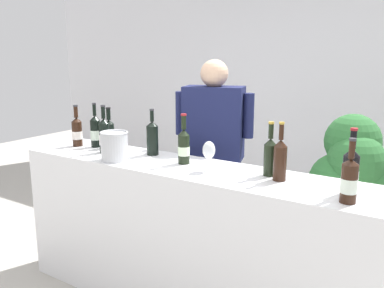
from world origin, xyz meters
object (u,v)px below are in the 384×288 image
at_px(wine_bottle_1, 270,155).
at_px(wine_bottle_9, 152,137).
at_px(wine_bottle_6, 280,159).
at_px(wine_bottle_8, 184,146).
at_px(wine_bottle_0, 109,134).
at_px(ice_bucket, 114,146).
at_px(wine_bottle_2, 349,180).
at_px(wine_bottle_5, 95,131).
at_px(wine_glass, 209,151).
at_px(wine_bottle_3, 104,135).
at_px(wine_bottle_7, 350,171).
at_px(person_server, 213,172).
at_px(potted_shrub, 352,177).
at_px(wine_bottle_4, 77,131).

relative_size(wine_bottle_1, wine_bottle_9, 0.97).
distance_m(wine_bottle_6, wine_bottle_8, 0.66).
relative_size(wine_bottle_1, wine_bottle_8, 0.97).
distance_m(wine_bottle_0, ice_bucket, 0.39).
distance_m(wine_bottle_2, wine_bottle_6, 0.44).
bearing_deg(wine_bottle_5, ice_bucket, -28.98).
bearing_deg(wine_glass, wine_bottle_3, 179.19).
bearing_deg(ice_bucket, wine_bottle_7, 5.05).
bearing_deg(person_server, wine_bottle_0, -146.67).
height_order(wine_bottle_0, wine_bottle_2, wine_bottle_2).
bearing_deg(wine_bottle_6, person_server, 144.12).
xyz_separation_m(wine_bottle_0, potted_shrub, (1.60, 0.94, -0.33)).
distance_m(wine_bottle_6, wine_bottle_7, 0.39).
height_order(wine_bottle_2, potted_shrub, wine_bottle_2).
relative_size(wine_bottle_0, wine_bottle_3, 0.90).
distance_m(wine_glass, potted_shrub, 1.30).
height_order(wine_bottle_1, wine_bottle_9, wine_bottle_9).
bearing_deg(wine_bottle_7, wine_bottle_2, -80.77).
xyz_separation_m(wine_bottle_5, wine_bottle_9, (0.52, 0.04, 0.00)).
xyz_separation_m(wine_bottle_5, wine_glass, (1.07, -0.11, 0.00)).
relative_size(wine_bottle_5, person_server, 0.20).
distance_m(wine_bottle_8, wine_glass, 0.24).
xyz_separation_m(wine_bottle_7, wine_bottle_8, (-1.04, 0.05, -0.00)).
xyz_separation_m(wine_bottle_1, person_server, (-0.64, 0.47, -0.32)).
xyz_separation_m(wine_bottle_0, ice_bucket, (0.30, -0.26, -0.01)).
height_order(wine_bottle_1, wine_bottle_8, wine_bottle_8).
xyz_separation_m(wine_bottle_6, person_server, (-0.73, 0.52, -0.32)).
height_order(wine_bottle_0, wine_bottle_6, wine_bottle_6).
relative_size(wine_bottle_0, wine_bottle_7, 0.91).
bearing_deg(wine_bottle_5, person_server, 31.19).
bearing_deg(wine_bottle_3, person_server, 43.91).
distance_m(wine_bottle_3, wine_bottle_6, 1.32).
bearing_deg(person_server, wine_glass, -63.04).
bearing_deg(wine_bottle_1, wine_bottle_2, -24.17).
distance_m(wine_bottle_4, potted_shrub, 2.15).
xyz_separation_m(wine_bottle_1, wine_bottle_2, (0.49, -0.22, -0.01)).
distance_m(wine_bottle_0, wine_bottle_1, 1.31).
distance_m(wine_bottle_4, wine_bottle_5, 0.16).
xyz_separation_m(wine_bottle_2, wine_bottle_5, (-1.91, 0.21, 0.01)).
distance_m(wine_bottle_5, wine_bottle_8, 0.85).
xyz_separation_m(wine_bottle_5, ice_bucket, (0.41, -0.23, -0.02)).
xyz_separation_m(wine_bottle_6, wine_bottle_7, (0.38, -0.04, -0.00)).
bearing_deg(wine_bottle_1, wine_bottle_7, -12.00).
relative_size(wine_bottle_5, wine_bottle_9, 1.04).
height_order(wine_bottle_8, person_server, person_server).
height_order(wine_bottle_4, potted_shrub, wine_bottle_4).
bearing_deg(wine_bottle_4, wine_bottle_6, -0.02).
bearing_deg(wine_bottle_8, wine_bottle_0, 174.16).
bearing_deg(potted_shrub, wine_bottle_3, -144.82).
distance_m(wine_bottle_3, ice_bucket, 0.26).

